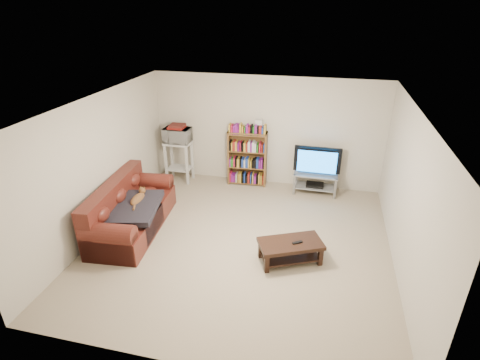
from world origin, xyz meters
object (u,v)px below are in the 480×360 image
(tv_stand, at_px, (315,180))
(bookshelf, at_px, (247,158))
(coffee_table, at_px, (290,248))
(sofa, at_px, (129,213))

(tv_stand, height_order, bookshelf, bookshelf)
(coffee_table, relative_size, bookshelf, 0.90)
(bookshelf, bearing_deg, sofa, -129.24)
(tv_stand, distance_m, bookshelf, 1.56)
(coffee_table, bearing_deg, bookshelf, 91.23)
(sofa, relative_size, coffee_table, 1.99)
(sofa, relative_size, tv_stand, 2.39)
(coffee_table, distance_m, tv_stand, 2.50)
(sofa, bearing_deg, tv_stand, 29.38)
(coffee_table, bearing_deg, tv_stand, 59.46)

